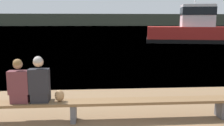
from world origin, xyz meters
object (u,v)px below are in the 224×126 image
Objects in this scene: person_right at (40,82)px; person_left at (19,84)px; bench_main at (73,105)px; tugboat_red at (193,31)px; shopping_bag at (60,96)px.

person_left is at bearing 179.66° from person_right.
bench_main is 7.27× the size of person_right.
tugboat_red is at bearing 61.92° from bench_main.
person_left reaches higher than shopping_bag.
shopping_bag reaches higher than bench_main.
shopping_bag is (-0.30, 0.02, 0.21)m from bench_main.
person_right is at bearing 162.53° from tugboat_red.
tugboat_red reaches higher than person_left.
tugboat_red is at bearing 60.39° from person_right.
person_left is 0.95× the size of person_right.
person_right is at bearing 179.25° from bench_main.
tugboat_red is at bearing 61.26° from shopping_bag.
person_right is (-0.72, 0.01, 0.52)m from bench_main.
shopping_bag is at bearing 163.40° from tugboat_red.
person_right is 0.10× the size of tugboat_red.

